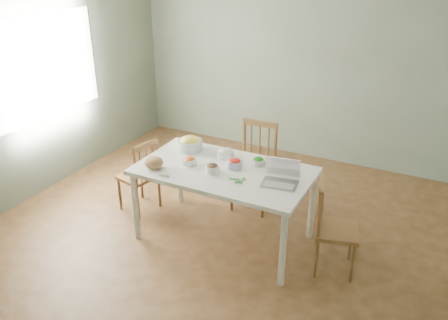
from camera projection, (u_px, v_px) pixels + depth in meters
The scene contains 19 objects.
floor at pixel (221, 242), 4.80m from camera, with size 5.00×5.00×0.00m, color #432A11.
wall_back at pixel (306, 63), 6.23m from camera, with size 5.00×0.00×2.70m, color #5A6852.
wall_left at pixel (27, 85), 5.25m from camera, with size 0.00×5.00×2.70m, color #5A6852.
window_left at pixel (46, 67), 5.42m from camera, with size 0.04×1.60×1.20m, color white.
dining_table at pixel (224, 204), 4.70m from camera, with size 1.72×0.97×0.80m, color white, non-canonical shape.
chair_far at pixel (253, 168), 5.24m from camera, with size 0.45×0.42×1.01m, color #5A3115, non-canonical shape.
chair_left at pixel (138, 174), 5.23m from camera, with size 0.39×0.37×0.87m, color #5A3115, non-canonical shape.
chair_right at pixel (337, 228), 4.22m from camera, with size 0.40×0.38×0.90m, color #5A3115, non-canonical shape.
bread_boule at pixel (154, 162), 4.52m from camera, with size 0.19×0.19×0.12m, color tan.
butter_stick at pixel (164, 175), 4.38m from camera, with size 0.10×0.03×0.03m, color white.
bowl_squash at pixel (190, 143), 4.92m from camera, with size 0.26×0.26×0.15m, color #EDC652, non-canonical shape.
bowl_carrot at pixel (190, 161), 4.61m from camera, with size 0.14×0.14×0.08m, color #D1501A, non-canonical shape.
bowl_onion at pixel (225, 153), 4.76m from camera, with size 0.17×0.17×0.09m, color white, non-canonical shape.
bowl_mushroom at pixel (212, 168), 4.44m from camera, with size 0.14×0.14×0.09m, color #3F2215, non-canonical shape.
bowl_redpep at pixel (234, 163), 4.54m from camera, with size 0.16×0.16×0.09m, color #B71500, non-canonical shape.
bowl_broccoli at pixel (258, 161), 4.60m from camera, with size 0.13×0.13×0.08m, color #0F570A, non-canonical shape.
flatbread at pixel (272, 161), 4.68m from camera, with size 0.18×0.18×0.02m, color beige.
basil_bunch at pixel (237, 179), 4.31m from camera, with size 0.19×0.19×0.02m, color #17551B, non-canonical shape.
laptop at pixel (280, 174), 4.19m from camera, with size 0.32×0.30×0.22m, color silver, non-canonical shape.
Camera 1 is at (1.84, -3.52, 2.81)m, focal length 36.91 mm.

